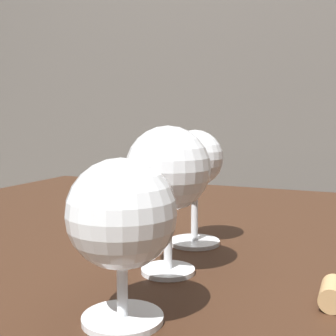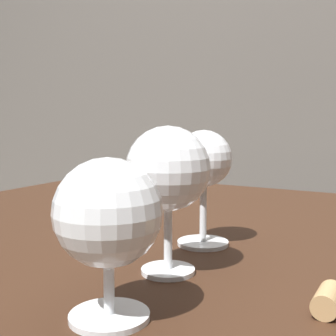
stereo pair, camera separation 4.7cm
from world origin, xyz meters
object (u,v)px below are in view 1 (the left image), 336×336
wine_glass_port (121,218)px  wine_glass_rose (168,171)px  wine_glass_merlot (195,162)px  cork (333,293)px

wine_glass_port → wine_glass_rose: wine_glass_rose is taller
wine_glass_port → wine_glass_merlot: wine_glass_merlot is taller
wine_glass_port → cork: 0.20m
wine_glass_port → wine_glass_merlot: (-0.02, 0.23, 0.02)m
wine_glass_port → wine_glass_rose: size_ratio=0.85×
wine_glass_rose → wine_glass_merlot: size_ratio=1.05×
wine_glass_rose → cork: size_ratio=3.73×
wine_glass_rose → wine_glass_merlot: 0.12m
wine_glass_port → wine_glass_rose: (-0.01, 0.12, 0.02)m
cork → wine_glass_rose: bearing=173.3°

